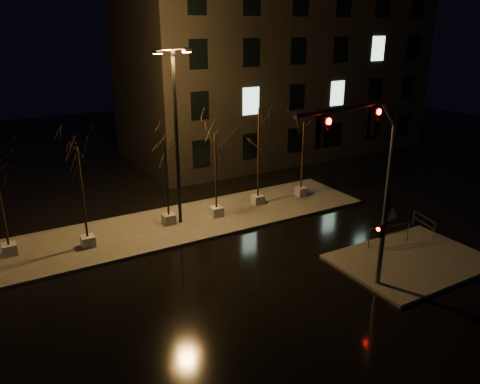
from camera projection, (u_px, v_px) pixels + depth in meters
ground at (237, 269)px, 21.44m from camera, size 90.00×90.00×0.00m
median at (184, 223)px, 26.30m from camera, size 22.00×5.00×0.15m
sidewalk_corner at (411, 260)px, 22.11m from camera, size 7.00×5.00×0.15m
building at (274, 63)px, 40.20m from camera, size 25.00×12.00×15.00m
tree_1 at (79, 170)px, 22.02m from camera, size 1.80×1.80×5.26m
tree_2 at (166, 159)px, 24.79m from camera, size 1.80×1.80×4.93m
tree_3 at (215, 152)px, 25.80m from camera, size 1.80×1.80×5.00m
tree_4 at (259, 130)px, 27.37m from camera, size 1.80×1.80×6.10m
tree_5 at (303, 139)px, 29.08m from camera, size 1.80×1.80×4.91m
traffic_signal_mast at (371, 173)px, 17.52m from camera, size 6.39×1.13×7.88m
streetlight_main at (176, 127)px, 24.41m from camera, size 2.29×0.95×9.35m
guard_rail_a at (389, 232)px, 23.39m from camera, size 2.28×0.53×1.01m
guard_rail_b at (424, 222)px, 24.82m from camera, size 0.50×1.77×0.86m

